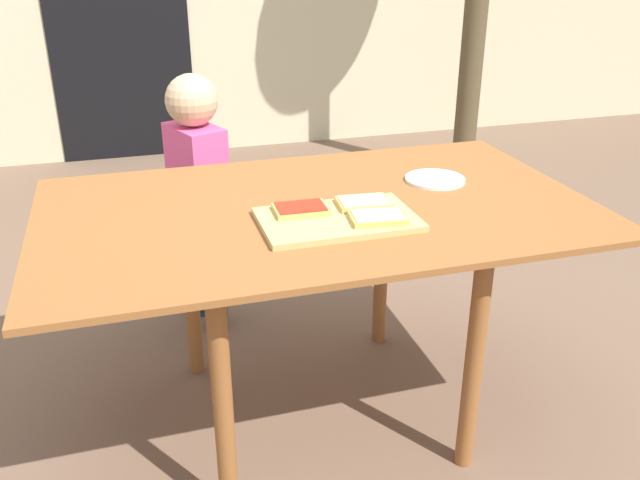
{
  "coord_description": "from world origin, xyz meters",
  "views": [
    {
      "loc": [
        -0.5,
        -1.71,
        1.42
      ],
      "look_at": [
        0.01,
        0.0,
        0.61
      ],
      "focal_mm": 38.02,
      "sensor_mm": 36.0,
      "label": 1
    }
  ],
  "objects_px": {
    "cutting_board": "(338,220)",
    "child_left": "(198,185)",
    "pizza_slice_near_right": "(378,217)",
    "pizza_slice_far_left": "(301,209)",
    "dining_table": "(317,234)",
    "pizza_slice_far_right": "(363,203)",
    "plate_white_right": "(435,179)"
  },
  "relations": [
    {
      "from": "cutting_board",
      "to": "child_left",
      "type": "bearing_deg",
      "value": 108.5
    },
    {
      "from": "cutting_board",
      "to": "child_left",
      "type": "height_order",
      "value": "child_left"
    },
    {
      "from": "pizza_slice_near_right",
      "to": "pizza_slice_far_left",
      "type": "relative_size",
      "value": 1.05
    },
    {
      "from": "child_left",
      "to": "pizza_slice_near_right",
      "type": "bearing_deg",
      "value": -67.2
    },
    {
      "from": "dining_table",
      "to": "pizza_slice_near_right",
      "type": "height_order",
      "value": "pizza_slice_near_right"
    },
    {
      "from": "pizza_slice_near_right",
      "to": "child_left",
      "type": "relative_size",
      "value": 0.16
    },
    {
      "from": "pizza_slice_far_left",
      "to": "child_left",
      "type": "height_order",
      "value": "child_left"
    },
    {
      "from": "cutting_board",
      "to": "pizza_slice_near_right",
      "type": "relative_size",
      "value": 2.66
    },
    {
      "from": "pizza_slice_far_right",
      "to": "child_left",
      "type": "distance_m",
      "value": 0.86
    },
    {
      "from": "cutting_board",
      "to": "child_left",
      "type": "relative_size",
      "value": 0.42
    },
    {
      "from": "child_left",
      "to": "plate_white_right",
      "type": "bearing_deg",
      "value": -41.4
    },
    {
      "from": "cutting_board",
      "to": "pizza_slice_near_right",
      "type": "xyz_separation_m",
      "value": [
        0.09,
        -0.05,
        0.02
      ]
    },
    {
      "from": "pizza_slice_far_left",
      "to": "plate_white_right",
      "type": "xyz_separation_m",
      "value": [
        0.48,
        0.17,
        -0.02
      ]
    },
    {
      "from": "dining_table",
      "to": "plate_white_right",
      "type": "xyz_separation_m",
      "value": [
        0.41,
        0.1,
        0.09
      ]
    },
    {
      "from": "pizza_slice_far_right",
      "to": "pizza_slice_near_right",
      "type": "xyz_separation_m",
      "value": [
        -0.0,
        -0.11,
        0.0
      ]
    },
    {
      "from": "child_left",
      "to": "pizza_slice_far_right",
      "type": "bearing_deg",
      "value": -64.29
    },
    {
      "from": "pizza_slice_near_right",
      "to": "pizza_slice_far_right",
      "type": "bearing_deg",
      "value": 89.67
    },
    {
      "from": "cutting_board",
      "to": "pizza_slice_far_right",
      "type": "xyz_separation_m",
      "value": [
        0.09,
        0.06,
        0.02
      ]
    },
    {
      "from": "cutting_board",
      "to": "pizza_slice_near_right",
      "type": "height_order",
      "value": "pizza_slice_near_right"
    },
    {
      "from": "pizza_slice_far_left",
      "to": "child_left",
      "type": "bearing_deg",
      "value": 104.01
    },
    {
      "from": "pizza_slice_far_left",
      "to": "child_left",
      "type": "distance_m",
      "value": 0.8
    },
    {
      "from": "pizza_slice_near_right",
      "to": "child_left",
      "type": "height_order",
      "value": "child_left"
    },
    {
      "from": "plate_white_right",
      "to": "child_left",
      "type": "distance_m",
      "value": 0.9
    },
    {
      "from": "pizza_slice_far_left",
      "to": "cutting_board",
      "type": "bearing_deg",
      "value": -35.14
    },
    {
      "from": "plate_white_right",
      "to": "dining_table",
      "type": "bearing_deg",
      "value": -166.81
    },
    {
      "from": "dining_table",
      "to": "cutting_board",
      "type": "bearing_deg",
      "value": -82.9
    },
    {
      "from": "pizza_slice_far_left",
      "to": "plate_white_right",
      "type": "bearing_deg",
      "value": 19.69
    },
    {
      "from": "pizza_slice_far_left",
      "to": "dining_table",
      "type": "bearing_deg",
      "value": 47.84
    },
    {
      "from": "pizza_slice_near_right",
      "to": "plate_white_right",
      "type": "height_order",
      "value": "pizza_slice_near_right"
    },
    {
      "from": "pizza_slice_far_right",
      "to": "pizza_slice_near_right",
      "type": "distance_m",
      "value": 0.11
    },
    {
      "from": "plate_white_right",
      "to": "child_left",
      "type": "height_order",
      "value": "child_left"
    },
    {
      "from": "plate_white_right",
      "to": "pizza_slice_far_left",
      "type": "bearing_deg",
      "value": -160.31
    }
  ]
}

